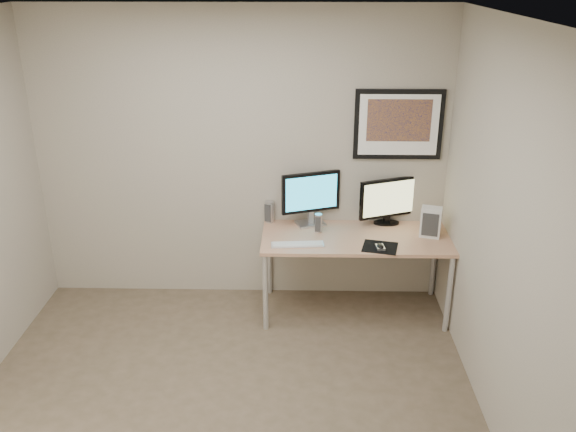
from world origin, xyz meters
name	(u,v)px	position (x,y,z in m)	size (l,w,h in m)	color
floor	(223,410)	(0.00, 0.00, 0.00)	(3.60, 3.60, 0.00)	#4E4431
room	(221,165)	(0.00, 0.45, 1.64)	(3.60, 3.60, 3.60)	white
desk	(355,243)	(1.00, 1.35, 0.66)	(1.60, 0.70, 0.73)	#A46F4F
framed_art	(398,125)	(1.35, 1.68, 1.62)	(0.75, 0.04, 0.60)	black
monitor_large	(311,196)	(0.62, 1.60, 1.00)	(0.51, 0.24, 0.48)	#BCBCC1
monitor_tv	(388,200)	(1.29, 1.63, 0.96)	(0.51, 0.23, 0.42)	black
speaker_left	(270,212)	(0.25, 1.65, 0.83)	(0.08, 0.08, 0.19)	#BCBCC1
speaker_right	(318,223)	(0.68, 1.44, 0.81)	(0.07, 0.07, 0.16)	#BCBCC1
keyboard	(297,244)	(0.50, 1.16, 0.74)	(0.44, 0.12, 0.02)	silver
mousepad	(380,247)	(1.18, 1.13, 0.73)	(0.28, 0.25, 0.00)	black
mouse	(380,246)	(1.18, 1.11, 0.75)	(0.06, 0.10, 0.04)	black
fan_unit	(431,222)	(1.63, 1.37, 0.86)	(0.17, 0.12, 0.26)	silver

